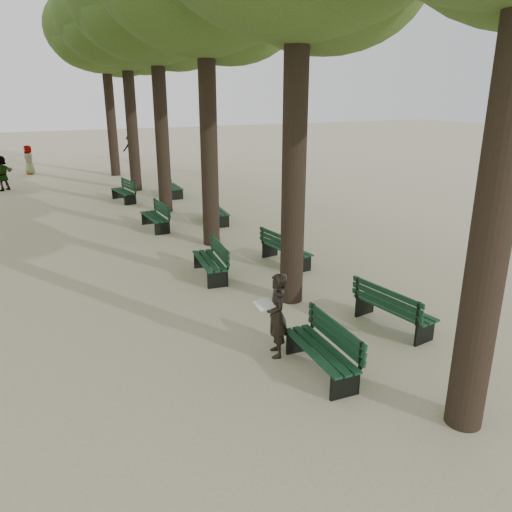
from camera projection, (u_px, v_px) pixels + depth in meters
name	position (u px, v px, depth m)	size (l,w,h in m)	color
ground	(303.00, 379.00, 8.36)	(120.00, 120.00, 0.00)	#BBB38E
tree_central_3	(154.00, 0.00, 17.64)	(6.00, 6.00, 9.95)	#33261C
tree_central_4	(124.00, 18.00, 21.90)	(6.00, 6.00, 9.95)	#33261C
tree_central_5	(103.00, 30.00, 26.16)	(6.00, 6.00, 9.95)	#33261C
bench_left_0	(320.00, 359.00, 8.47)	(0.69, 1.83, 0.92)	black
bench_left_1	(210.00, 267.00, 12.87)	(0.80, 1.86, 0.92)	black
bench_left_2	(155.00, 222.00, 17.35)	(0.62, 1.82, 0.92)	black
bench_left_3	(124.00, 195.00, 21.69)	(0.80, 1.86, 0.92)	black
bench_right_0	(393.00, 316.00, 10.09)	(0.81, 1.86, 0.92)	black
bench_right_1	(286.00, 255.00, 13.85)	(0.76, 1.85, 0.92)	black
bench_right_2	(216.00, 215.00, 18.24)	(0.79, 1.86, 0.92)	black
bench_right_3	(173.00, 190.00, 22.76)	(0.66, 1.83, 0.92)	black
man_with_map	(277.00, 315.00, 8.90)	(0.68, 0.69, 1.57)	black
pedestrian_c	(206.00, 161.00, 28.78)	(0.90, 0.31, 1.53)	#262628
pedestrian_e	(2.00, 173.00, 23.97)	(1.55, 0.33, 1.67)	#262628
pedestrian_d	(29.00, 160.00, 28.69)	(0.80, 0.33, 1.64)	#262628
pedestrian_b	(131.00, 148.00, 34.17)	(1.14, 0.35, 1.76)	#262628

